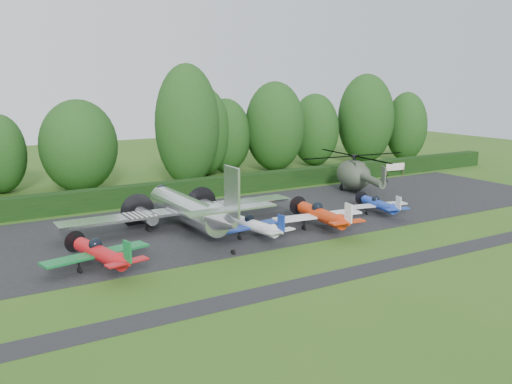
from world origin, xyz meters
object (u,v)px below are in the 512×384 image
light_plane_orange (321,215)px  helicopter (354,172)px  sign_board (395,167)px  light_plane_white (254,225)px  transport_plane (189,209)px  light_plane_blue (379,204)px  light_plane_red (100,253)px

light_plane_orange → helicopter: 16.91m
sign_board → helicopter: bearing=-161.7°
light_plane_white → transport_plane: bearing=134.3°
light_plane_blue → sign_board: light_plane_blue is taller
light_plane_blue → light_plane_red: bearing=174.2°
light_plane_white → light_plane_blue: 14.02m
light_plane_white → sign_board: (30.67, 15.44, 0.05)m
transport_plane → light_plane_red: size_ratio=2.68×
helicopter → light_plane_white: bearing=-172.6°
light_plane_blue → helicopter: (5.14, 9.47, 1.25)m
light_plane_blue → helicopter: 10.85m
light_plane_red → light_plane_orange: bearing=13.1°
light_plane_orange → helicopter: size_ratio=0.55×
sign_board → transport_plane: bearing=-168.7°
light_plane_orange → light_plane_blue: 7.91m
light_plane_white → helicopter: bearing=35.8°
light_plane_red → light_plane_orange: light_plane_orange is taller
light_plane_red → sign_board: (43.31, 16.69, -0.07)m
transport_plane → helicopter: 23.29m
light_plane_orange → sign_board: (24.45, 16.10, -0.16)m
light_plane_red → light_plane_blue: size_ratio=1.20×
transport_plane → light_plane_orange: transport_plane is taller
light_plane_white → sign_board: 34.34m
light_plane_red → light_plane_white: bearing=17.0°
transport_plane → light_plane_white: size_ratio=2.96×
light_plane_red → light_plane_white: (12.64, 1.26, -0.11)m
light_plane_red → helicopter: (31.78, 11.45, 1.06)m
helicopter → light_plane_orange: bearing=-160.6°
helicopter → sign_board: bearing=3.8°
helicopter → sign_board: 12.71m
light_plane_orange → light_plane_blue: (7.78, 1.39, -0.29)m
transport_plane → light_plane_red: 10.94m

